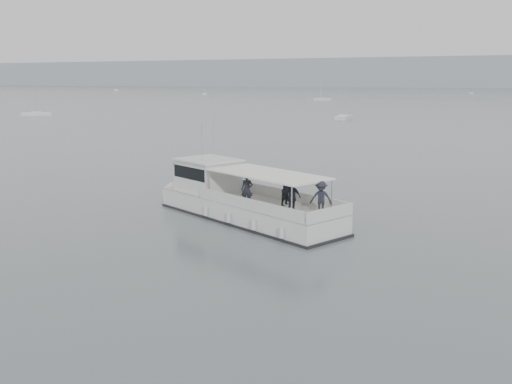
% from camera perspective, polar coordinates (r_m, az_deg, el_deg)
% --- Properties ---
extents(ground, '(1400.00, 1400.00, 0.00)m').
position_cam_1_polar(ground, '(31.37, -11.80, -3.10)').
color(ground, '#576066').
rests_on(ground, ground).
extents(headland, '(1400.00, 90.00, 28.00)m').
position_cam_1_polar(headland, '(584.77, 23.02, 10.95)').
color(headland, '#939EA8').
rests_on(headland, ground).
extents(tour_boat, '(13.26, 8.10, 5.78)m').
position_cam_1_polar(tour_boat, '(32.23, -2.22, -0.75)').
color(tour_boat, white).
rests_on(tour_boat, ground).
extents(moored_fleet, '(461.09, 254.42, 11.07)m').
position_cam_1_polar(moored_fleet, '(219.35, 11.31, 9.08)').
color(moored_fleet, white).
rests_on(moored_fleet, ground).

